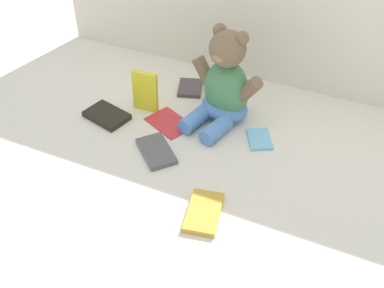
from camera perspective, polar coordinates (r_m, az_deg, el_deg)
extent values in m
plane|color=silver|center=(1.38, 1.85, -0.71)|extent=(3.20, 3.20, 0.00)
ellipsoid|color=#4C8C59|center=(1.45, 4.21, 6.64)|extent=(0.17, 0.15, 0.19)
ellipsoid|color=#598CD1|center=(1.49, 3.97, 4.54)|extent=(0.18, 0.16, 0.07)
sphere|color=#7A6047|center=(1.37, 4.37, 11.50)|extent=(0.13, 0.13, 0.11)
ellipsoid|color=#997C5E|center=(1.35, 3.34, 10.54)|extent=(0.05, 0.04, 0.03)
sphere|color=#7A6047|center=(1.38, 3.39, 13.66)|extent=(0.05, 0.05, 0.04)
sphere|color=#7A6047|center=(1.35, 6.11, 12.69)|extent=(0.05, 0.05, 0.04)
cylinder|color=#7A6047|center=(1.47, 1.55, 8.74)|extent=(0.10, 0.06, 0.10)
cylinder|color=#7A6047|center=(1.40, 6.86, 6.51)|extent=(0.10, 0.06, 0.10)
cylinder|color=#598CD1|center=(1.45, 0.33, 3.00)|extent=(0.08, 0.12, 0.05)
cylinder|color=#598CD1|center=(1.41, 2.96, 1.73)|extent=(0.08, 0.12, 0.05)
cube|color=yellow|center=(1.50, -5.72, 6.39)|extent=(0.08, 0.03, 0.14)
cube|color=black|center=(1.51, -10.34, 3.45)|extent=(0.15, 0.12, 0.02)
cube|color=gold|center=(1.20, 1.46, -8.31)|extent=(0.11, 0.15, 0.02)
cube|color=#555456|center=(1.36, -4.38, -0.87)|extent=(0.16, 0.15, 0.01)
cube|color=#79C1E7|center=(1.42, 8.23, 0.60)|extent=(0.10, 0.11, 0.01)
cube|color=#4D4345|center=(1.62, -0.22, 6.85)|extent=(0.11, 0.12, 0.01)
cube|color=red|center=(1.47, -2.79, 2.64)|extent=(0.17, 0.15, 0.01)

